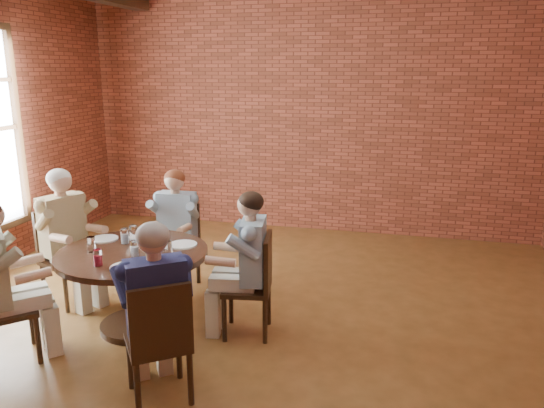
% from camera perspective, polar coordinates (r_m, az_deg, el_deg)
% --- Properties ---
extents(floor, '(7.00, 7.00, 0.00)m').
position_cam_1_polar(floor, '(4.84, -4.52, -14.36)').
color(floor, brown).
rests_on(floor, ground).
extents(wall_back, '(7.00, 0.00, 7.00)m').
position_cam_1_polar(wall_back, '(7.66, 3.77, 9.67)').
color(wall_back, brown).
rests_on(wall_back, ground).
extents(dining_table, '(1.33, 1.33, 0.75)m').
position_cam_1_polar(dining_table, '(4.96, -14.62, -7.33)').
color(dining_table, '#311D10').
rests_on(dining_table, floor).
extents(chair_a, '(0.48, 0.48, 0.92)m').
position_cam_1_polar(chair_a, '(4.73, -1.72, -8.28)').
color(chair_a, '#311D10').
rests_on(chair_a, floor).
extents(diner_a, '(0.71, 0.61, 1.31)m').
position_cam_1_polar(diner_a, '(4.68, -2.74, -6.53)').
color(diner_a, teal).
rests_on(diner_a, floor).
extents(chair_b, '(0.42, 0.42, 0.92)m').
position_cam_1_polar(chair_b, '(5.85, -9.97, -4.02)').
color(chair_b, '#311D10').
rests_on(chair_b, floor).
extents(diner_b, '(0.52, 0.64, 1.30)m').
position_cam_1_polar(diner_b, '(5.74, -10.34, -2.85)').
color(diner_b, gray).
rests_on(diner_b, floor).
extents(chair_c, '(0.58, 0.58, 0.96)m').
position_cam_1_polar(chair_c, '(5.81, -21.49, -4.78)').
color(chair_c, '#311D10').
rests_on(chair_c, floor).
extents(diner_c, '(0.84, 0.76, 1.37)m').
position_cam_1_polar(diner_c, '(5.68, -21.15, -3.37)').
color(diner_c, brown).
rests_on(diner_c, floor).
extents(diner_d, '(0.84, 0.84, 1.34)m').
position_cam_1_polar(diner_d, '(4.75, -26.95, -7.60)').
color(diner_d, '#BEAB95').
rests_on(diner_d, floor).
extents(chair_e, '(0.59, 0.59, 0.94)m').
position_cam_1_polar(chair_e, '(3.87, -12.01, -13.94)').
color(chair_e, '#311D10').
rests_on(chair_e, floor).
extents(diner_e, '(0.81, 0.83, 1.33)m').
position_cam_1_polar(diner_e, '(3.87, -12.36, -11.32)').
color(diner_e, '#181C45').
rests_on(diner_e, floor).
extents(plate_a, '(0.26, 0.26, 0.01)m').
position_cam_1_polar(plate_a, '(4.94, -9.56, -4.33)').
color(plate_a, white).
rests_on(plate_a, dining_table).
extents(plate_b, '(0.26, 0.26, 0.01)m').
position_cam_1_polar(plate_b, '(5.24, -13.71, -3.44)').
color(plate_b, white).
rests_on(plate_b, dining_table).
extents(plate_c, '(0.26, 0.26, 0.01)m').
position_cam_1_polar(plate_c, '(5.27, -17.61, -3.60)').
color(plate_c, white).
rests_on(plate_c, dining_table).
extents(plate_d, '(0.26, 0.26, 0.01)m').
position_cam_1_polar(plate_d, '(4.49, -15.43, -6.58)').
color(plate_d, white).
rests_on(plate_d, dining_table).
extents(glass_a, '(0.07, 0.07, 0.14)m').
position_cam_1_polar(glass_a, '(4.66, -11.11, -4.74)').
color(glass_a, white).
rests_on(glass_a, dining_table).
extents(glass_b, '(0.07, 0.07, 0.14)m').
position_cam_1_polar(glass_b, '(4.95, -13.43, -3.72)').
color(glass_b, white).
rests_on(glass_b, dining_table).
extents(glass_c, '(0.07, 0.07, 0.14)m').
position_cam_1_polar(glass_c, '(5.17, -14.70, -3.02)').
color(glass_c, white).
rests_on(glass_c, dining_table).
extents(glass_d, '(0.07, 0.07, 0.14)m').
position_cam_1_polar(glass_d, '(5.09, -15.57, -3.34)').
color(glass_d, white).
rests_on(glass_d, dining_table).
extents(glass_e, '(0.07, 0.07, 0.14)m').
position_cam_1_polar(glass_e, '(4.94, -18.88, -4.14)').
color(glass_e, white).
rests_on(glass_e, dining_table).
extents(glass_f, '(0.07, 0.07, 0.14)m').
position_cam_1_polar(glass_f, '(4.59, -18.24, -5.49)').
color(glass_f, white).
rests_on(glass_f, dining_table).
extents(glass_g, '(0.07, 0.07, 0.14)m').
position_cam_1_polar(glass_g, '(4.73, -14.59, -4.65)').
color(glass_g, white).
rests_on(glass_g, dining_table).
extents(glass_h, '(0.07, 0.07, 0.14)m').
position_cam_1_polar(glass_h, '(4.55, -12.92, -5.31)').
color(glass_h, white).
rests_on(glass_h, dining_table).
extents(smartphone, '(0.09, 0.15, 0.01)m').
position_cam_1_polar(smartphone, '(4.62, -11.21, -5.78)').
color(smartphone, black).
rests_on(smartphone, dining_table).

